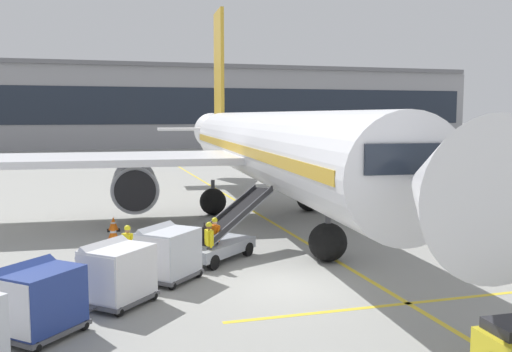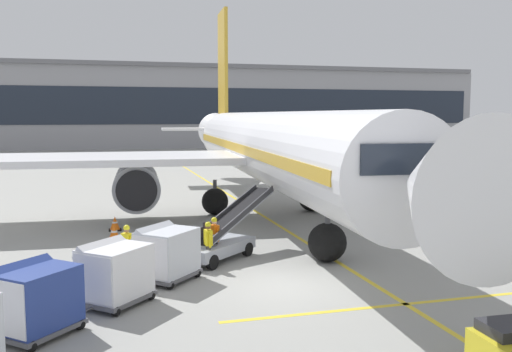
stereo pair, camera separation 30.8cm
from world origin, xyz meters
name	(u,v)px [view 1 (the left image)]	position (x,y,z in m)	size (l,w,h in m)	color
ground_plane	(290,286)	(0.00, 0.00, 0.00)	(600.00, 600.00, 0.00)	gray
parked_airplane	(266,148)	(3.14, 12.96, 3.82)	(32.27, 42.13, 14.30)	white
belt_loader	(219,238)	(-1.47, 4.26, 0.81)	(4.88, 4.61, 2.58)	#A3A8B2
baggage_cart_lead	(168,252)	(-3.83, 1.79, 1.00)	(2.53, 2.55, 1.91)	#515156
baggage_cart_second	(116,272)	(-5.62, -0.26, 1.00)	(2.53, 2.55, 1.91)	#515156
baggage_cart_third	(38,299)	(-7.65, -2.22, 1.00)	(2.53, 2.55, 1.91)	#515156
ground_crew_by_loader	(215,236)	(-1.74, 3.85, 1.00)	(0.38, 0.52, 1.74)	black
ground_crew_by_carts	(143,252)	(-4.65, 2.09, 1.00)	(0.55, 0.35, 1.74)	black
ground_crew_marshaller	(209,242)	(-2.14, 3.01, 1.00)	(0.29, 0.57, 1.74)	#514C42
ground_crew_wingwalker	(128,246)	(-5.08, 3.20, 1.00)	(0.42, 0.47, 1.74)	#333847
safety_cone_engine_keepout	(113,233)	(-5.42, 8.62, 0.36)	(0.66, 0.66, 0.75)	black
safety_cone_wingtip	(113,224)	(-5.33, 10.98, 0.34)	(0.62, 0.62, 0.70)	black
apron_guidance_line_lead_in	(265,218)	(2.86, 12.22, 0.00)	(0.20, 110.00, 0.01)	yellow
apron_guidance_line_stop_bar	(415,303)	(3.09, -2.61, 0.00)	(12.00, 0.20, 0.01)	yellow
terminal_building	(198,107)	(13.09, 88.70, 7.13)	(101.59, 21.67, 14.37)	#939399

